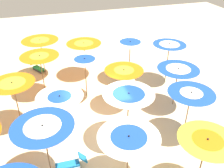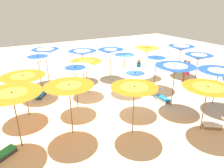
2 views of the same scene
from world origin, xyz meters
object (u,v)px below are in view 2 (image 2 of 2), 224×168
(beach_umbrella_3, at_px, (82,53))
(beach_umbrella_10, at_px, (218,73))
(beach_umbrella_16, at_px, (207,91))
(lounger_3, at_px, (40,95))
(beach_umbrella_2, at_px, (111,52))
(beach_ball, at_px, (30,78))
(beach_umbrella_12, at_px, (135,76))
(beach_umbrella_18, at_px, (69,90))
(beach_umbrella_1, at_px, (147,50))
(beach_umbrella_8, at_px, (86,64))
(beach_umbrella_13, at_px, (76,71))
(lounger_0, at_px, (162,97))
(beach_umbrella_4, at_px, (46,52))
(beach_umbrella_5, at_px, (198,57))
(beachgoer_1, at_px, (184,70))
(beach_umbrella_9, at_px, (38,59))
(beachgoer_2, at_px, (187,73))
(beach_umbrella_7, at_px, (124,57))
(beach_umbrella_14, at_px, (23,80))
(beach_umbrella_17, at_px, (134,91))
(lounger_1, at_px, (215,124))
(beach_umbrella_6, at_px, (156,60))
(beach_umbrella_19, at_px, (13,97))
(lounger_4, at_px, (1,154))
(beachgoer_0, at_px, (138,71))
(beach_umbrella_0, at_px, (181,48))
(beach_umbrella_11, at_px, (175,69))

(beach_umbrella_3, height_order, beach_umbrella_10, beach_umbrella_3)
(beach_umbrella_16, distance_m, lounger_3, 9.65)
(beach_umbrella_2, bearing_deg, beach_ball, -111.67)
(beach_umbrella_12, xyz_separation_m, beach_umbrella_16, (3.32, 1.58, 0.07))
(beach_umbrella_18, height_order, lounger_3, beach_umbrella_18)
(beach_umbrella_1, distance_m, beach_umbrella_8, 5.73)
(beach_umbrella_13, xyz_separation_m, lounger_0, (1.72, 4.85, -1.98))
(beach_umbrella_4, bearing_deg, beach_umbrella_13, 4.23)
(beach_umbrella_5, distance_m, beachgoer_1, 1.49)
(beach_umbrella_16, height_order, lounger_3, beach_umbrella_16)
(beach_umbrella_9, relative_size, lounger_0, 2.00)
(beachgoer_2, bearing_deg, beach_umbrella_7, 30.94)
(beach_umbrella_14, height_order, beach_umbrella_16, beach_umbrella_14)
(beach_umbrella_13, bearing_deg, beach_umbrella_9, -156.54)
(beach_umbrella_17, relative_size, beachgoer_2, 1.27)
(beach_umbrella_5, distance_m, lounger_1, 6.09)
(beach_umbrella_6, height_order, beach_umbrella_8, beach_umbrella_8)
(beach_umbrella_5, bearing_deg, beach_ball, -124.25)
(beach_umbrella_17, height_order, beach_umbrella_19, beach_umbrella_19)
(lounger_4, bearing_deg, beach_umbrella_8, 5.76)
(beach_umbrella_5, relative_size, beach_umbrella_7, 0.93)
(beach_umbrella_9, relative_size, beachgoer_1, 1.50)
(beach_umbrella_13, bearing_deg, beach_ball, -165.38)
(beach_umbrella_7, relative_size, beach_umbrella_16, 1.10)
(lounger_4, bearing_deg, beach_umbrella_5, -25.08)
(beach_umbrella_2, distance_m, beach_umbrella_18, 8.16)
(beach_umbrella_14, relative_size, beachgoer_0, 1.21)
(beachgoer_1, bearing_deg, beach_umbrella_1, -13.68)
(beach_umbrella_2, relative_size, lounger_4, 1.79)
(beach_umbrella_13, height_order, beach_ball, beach_umbrella_13)
(beach_umbrella_5, bearing_deg, beach_umbrella_4, -123.96)
(beach_umbrella_6, relative_size, beach_umbrella_13, 0.90)
(beach_umbrella_1, distance_m, lounger_1, 8.45)
(beach_umbrella_19, bearing_deg, lounger_1, 69.12)
(beach_umbrella_18, height_order, beach_ball, beach_umbrella_18)
(beach_umbrella_17, bearing_deg, lounger_1, 65.53)
(beach_umbrella_18, bearing_deg, beach_umbrella_7, 124.08)
(lounger_1, xyz_separation_m, beachgoer_1, (-5.27, 3.55, 0.69))
(beach_umbrella_0, relative_size, lounger_4, 1.89)
(beach_umbrella_6, relative_size, beach_umbrella_11, 0.89)
(beachgoer_1, bearing_deg, beach_ball, 15.85)
(beach_umbrella_18, relative_size, beachgoer_0, 1.29)
(beach_umbrella_2, bearing_deg, beach_umbrella_3, -105.69)
(beach_umbrella_5, distance_m, beach_umbrella_9, 10.88)
(beachgoer_0, bearing_deg, beach_umbrella_9, 10.94)
(beachgoer_2, bearing_deg, beach_umbrella_11, 84.11)
(beach_umbrella_16, height_order, beachgoer_1, beach_umbrella_16)
(lounger_0, relative_size, beachgoer_2, 0.68)
(beach_ball, bearing_deg, beach_umbrella_1, 68.10)
(beach_umbrella_5, bearing_deg, beach_umbrella_17, -69.92)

